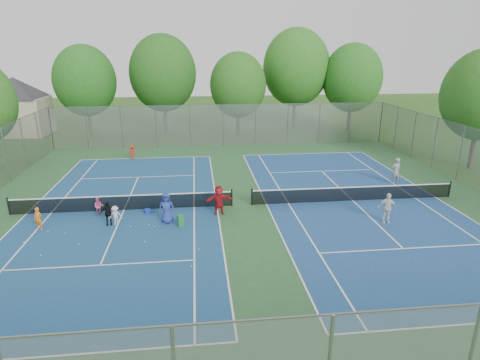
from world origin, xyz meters
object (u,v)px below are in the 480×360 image
object	(u,v)px
ball_hopper	(180,221)
instructor	(396,171)
ball_crate	(148,211)
net_left	(123,203)
net_right	(353,194)

from	to	relation	value
ball_hopper	instructor	distance (m)	15.78
ball_crate	ball_hopper	distance (m)	2.78
ball_crate	instructor	xyz separation A→B (m)	(16.72, 3.53, 0.82)
net_left	ball_hopper	size ratio (longest dim) A/B	20.89
net_left	net_right	xyz separation A→B (m)	(14.00, 0.00, 0.00)
net_left	ball_hopper	world-z (taller)	net_left
net_right	ball_crate	xyz separation A→B (m)	(-12.56, -0.64, -0.32)
net_left	instructor	bearing A→B (deg)	9.02
net_left	ball_crate	world-z (taller)	net_left
ball_crate	instructor	size ratio (longest dim) A/B	0.16
net_right	instructor	distance (m)	5.09
ball_hopper	net_right	bearing A→B (deg)	13.87
net_right	instructor	bearing A→B (deg)	34.71
net_left	instructor	distance (m)	18.40
ball_crate	instructor	distance (m)	17.11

